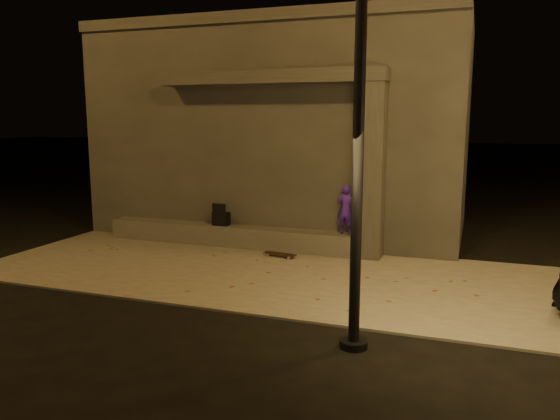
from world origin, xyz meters
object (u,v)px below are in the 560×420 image
at_px(backpack, 221,218).
at_px(skateboard, 280,254).
at_px(street_lamp_0, 361,13).
at_px(skateboarder, 346,210).
at_px(column, 371,172).

xyz_separation_m(backpack, skateboard, (1.67, -0.65, -0.56)).
bearing_deg(street_lamp_0, skateboard, 121.72).
bearing_deg(skateboarder, column, -173.97).
xyz_separation_m(skateboarder, street_lamp_0, (1.16, -4.54, 3.11)).
bearing_deg(skateboard, backpack, 167.09).
bearing_deg(backpack, skateboard, -19.66).
relative_size(backpack, street_lamp_0, 0.07).
distance_m(backpack, street_lamp_0, 7.02).
bearing_deg(street_lamp_0, skateboarder, 104.35).
height_order(backpack, skateboard, backpack).
relative_size(skateboarder, backpack, 2.05).
bearing_deg(street_lamp_0, column, 98.29).
height_order(backpack, street_lamp_0, street_lamp_0).
xyz_separation_m(column, backpack, (-3.41, 0.00, -1.17)).
bearing_deg(column, street_lamp_0, -81.71).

